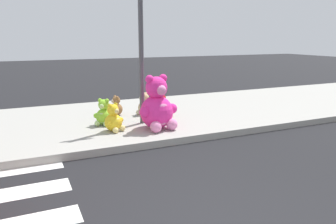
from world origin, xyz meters
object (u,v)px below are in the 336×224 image
object	(u,v)px
plush_brown	(116,107)
plush_pink_large	(157,107)
plush_yellow	(114,120)
plush_red	(162,108)
plush_lime	(104,114)
sign_pole	(141,49)
plush_tan	(144,106)

from	to	relation	value
plush_brown	plush_pink_large	bearing A→B (deg)	-72.68
plush_yellow	plush_brown	bearing A→B (deg)	72.92
plush_red	plush_lime	size ratio (longest dim) A/B	0.85
sign_pole	plush_red	xyz separation A→B (m)	(0.68, 0.45, -1.49)
plush_tan	plush_yellow	bearing A→B (deg)	-132.94
sign_pole	plush_lime	world-z (taller)	sign_pole
plush_tan	plush_yellow	xyz separation A→B (m)	(-1.13, -1.22, 0.02)
sign_pole	plush_lime	size ratio (longest dim) A/B	5.24
plush_lime	plush_yellow	size ratio (longest dim) A/B	1.00
sign_pole	plush_tan	bearing A→B (deg)	67.08
sign_pole	plush_pink_large	size ratio (longest dim) A/B	2.70
plush_pink_large	plush_tan	size ratio (longest dim) A/B	2.07
plush_tan	plush_brown	bearing A→B (deg)	165.30
plush_lime	plush_tan	bearing A→B (deg)	27.36
sign_pole	plush_yellow	bearing A→B (deg)	-153.24
plush_red	plush_lime	world-z (taller)	plush_lime
sign_pole	plush_yellow	size ratio (longest dim) A/B	5.25
plush_pink_large	plush_red	distance (m)	1.19
plush_tan	plush_lime	size ratio (longest dim) A/B	0.94
plush_tan	plush_lime	bearing A→B (deg)	-152.64
plush_pink_large	plush_tan	distance (m)	1.44
sign_pole	plush_brown	size ratio (longest dim) A/B	6.27
plush_lime	plush_yellow	distance (m)	0.60
plush_pink_large	sign_pole	bearing A→B (deg)	103.54
sign_pole	plush_red	distance (m)	1.70
plush_lime	plush_pink_large	bearing A→B (deg)	-37.93
plush_pink_large	plush_yellow	xyz separation A→B (m)	(-0.93, 0.19, -0.23)
plush_brown	plush_lime	size ratio (longest dim) A/B	0.84
plush_tan	plush_red	distance (m)	0.50
plush_brown	plush_tan	world-z (taller)	plush_tan
plush_pink_large	plush_lime	size ratio (longest dim) A/B	1.94
plush_red	plush_pink_large	bearing A→B (deg)	-117.72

